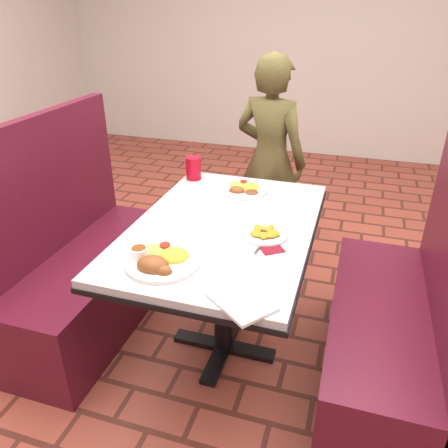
{
  "coord_description": "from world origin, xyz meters",
  "views": [
    {
      "loc": [
        0.53,
        -1.7,
        1.67
      ],
      "look_at": [
        0.0,
        0.0,
        0.75
      ],
      "focal_mm": 35.0,
      "sensor_mm": 36.0,
      "label": 1
    }
  ],
  "objects_px": {
    "red_tumbler": "(193,168)",
    "far_dinner_plate": "(244,187)",
    "diner_person": "(270,160)",
    "dining_table": "(224,242)",
    "booth_bench_right": "(391,330)",
    "booth_bench_left": "(86,272)",
    "near_dinner_plate": "(160,257)",
    "plantain_plate": "(265,234)"
  },
  "relations": [
    {
      "from": "booth_bench_left",
      "to": "red_tumbler",
      "type": "relative_size",
      "value": 9.31
    },
    {
      "from": "near_dinner_plate",
      "to": "diner_person",
      "type": "bearing_deg",
      "value": 85.48
    },
    {
      "from": "booth_bench_left",
      "to": "diner_person",
      "type": "height_order",
      "value": "diner_person"
    },
    {
      "from": "diner_person",
      "to": "plantain_plate",
      "type": "distance_m",
      "value": 1.17
    },
    {
      "from": "booth_bench_left",
      "to": "red_tumbler",
      "type": "height_order",
      "value": "booth_bench_left"
    },
    {
      "from": "booth_bench_left",
      "to": "booth_bench_right",
      "type": "height_order",
      "value": "same"
    },
    {
      "from": "dining_table",
      "to": "red_tumbler",
      "type": "xyz_separation_m",
      "value": [
        -0.34,
        0.49,
        0.16
      ]
    },
    {
      "from": "booth_bench_right",
      "to": "near_dinner_plate",
      "type": "bearing_deg",
      "value": -156.87
    },
    {
      "from": "diner_person",
      "to": "far_dinner_plate",
      "type": "bearing_deg",
      "value": 105.81
    },
    {
      "from": "dining_table",
      "to": "diner_person",
      "type": "distance_m",
      "value": 1.09
    },
    {
      "from": "dining_table",
      "to": "red_tumbler",
      "type": "height_order",
      "value": "red_tumbler"
    },
    {
      "from": "diner_person",
      "to": "near_dinner_plate",
      "type": "height_order",
      "value": "diner_person"
    },
    {
      "from": "plantain_plate",
      "to": "diner_person",
      "type": "bearing_deg",
      "value": 100.88
    },
    {
      "from": "dining_table",
      "to": "booth_bench_left",
      "type": "xyz_separation_m",
      "value": [
        -0.8,
        0.0,
        -0.32
      ]
    },
    {
      "from": "booth_bench_left",
      "to": "red_tumbler",
      "type": "bearing_deg",
      "value": 46.64
    },
    {
      "from": "booth_bench_right",
      "to": "diner_person",
      "type": "distance_m",
      "value": 1.41
    },
    {
      "from": "dining_table",
      "to": "booth_bench_right",
      "type": "relative_size",
      "value": 1.01
    },
    {
      "from": "dining_table",
      "to": "diner_person",
      "type": "height_order",
      "value": "diner_person"
    },
    {
      "from": "booth_bench_left",
      "to": "diner_person",
      "type": "xyz_separation_m",
      "value": [
        0.78,
        1.09,
        0.37
      ]
    },
    {
      "from": "plantain_plate",
      "to": "booth_bench_right",
      "type": "bearing_deg",
      "value": 5.55
    },
    {
      "from": "booth_bench_right",
      "to": "plantain_plate",
      "type": "xyz_separation_m",
      "value": [
        -0.59,
        -0.06,
        0.43
      ]
    },
    {
      "from": "dining_table",
      "to": "booth_bench_left",
      "type": "bearing_deg",
      "value": 180.0
    },
    {
      "from": "far_dinner_plate",
      "to": "red_tumbler",
      "type": "distance_m",
      "value": 0.34
    },
    {
      "from": "booth_bench_right",
      "to": "red_tumbler",
      "type": "bearing_deg",
      "value": 156.66
    },
    {
      "from": "far_dinner_plate",
      "to": "red_tumbler",
      "type": "relative_size",
      "value": 1.92
    },
    {
      "from": "far_dinner_plate",
      "to": "red_tumbler",
      "type": "xyz_separation_m",
      "value": [
        -0.32,
        0.09,
        0.04
      ]
    },
    {
      "from": "near_dinner_plate",
      "to": "plantain_plate",
      "type": "bearing_deg",
      "value": 45.22
    },
    {
      "from": "red_tumbler",
      "to": "far_dinner_plate",
      "type": "bearing_deg",
      "value": -15.73
    },
    {
      "from": "red_tumbler",
      "to": "diner_person",
      "type": "bearing_deg",
      "value": 61.84
    },
    {
      "from": "dining_table",
      "to": "far_dinner_plate",
      "type": "height_order",
      "value": "far_dinner_plate"
    },
    {
      "from": "booth_bench_left",
      "to": "booth_bench_right",
      "type": "relative_size",
      "value": 1.0
    },
    {
      "from": "booth_bench_left",
      "to": "plantain_plate",
      "type": "height_order",
      "value": "booth_bench_left"
    },
    {
      "from": "booth_bench_right",
      "to": "near_dinner_plate",
      "type": "xyz_separation_m",
      "value": [
        -0.93,
        -0.4,
        0.45
      ]
    },
    {
      "from": "near_dinner_plate",
      "to": "red_tumbler",
      "type": "bearing_deg",
      "value": 102.88
    },
    {
      "from": "booth_bench_right",
      "to": "red_tumbler",
      "type": "relative_size",
      "value": 9.31
    },
    {
      "from": "booth_bench_right",
      "to": "plantain_plate",
      "type": "bearing_deg",
      "value": -174.45
    },
    {
      "from": "booth_bench_left",
      "to": "near_dinner_plate",
      "type": "xyz_separation_m",
      "value": [
        0.67,
        -0.4,
        0.45
      ]
    },
    {
      "from": "booth_bench_left",
      "to": "plantain_plate",
      "type": "xyz_separation_m",
      "value": [
        1.0,
        -0.06,
        0.43
      ]
    },
    {
      "from": "diner_person",
      "to": "far_dinner_plate",
      "type": "xyz_separation_m",
      "value": [
        0.0,
        -0.69,
        0.08
      ]
    },
    {
      "from": "diner_person",
      "to": "near_dinner_plate",
      "type": "distance_m",
      "value": 1.49
    },
    {
      "from": "diner_person",
      "to": "near_dinner_plate",
      "type": "bearing_deg",
      "value": 100.98
    },
    {
      "from": "far_dinner_plate",
      "to": "red_tumbler",
      "type": "bearing_deg",
      "value": 164.27
    }
  ]
}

